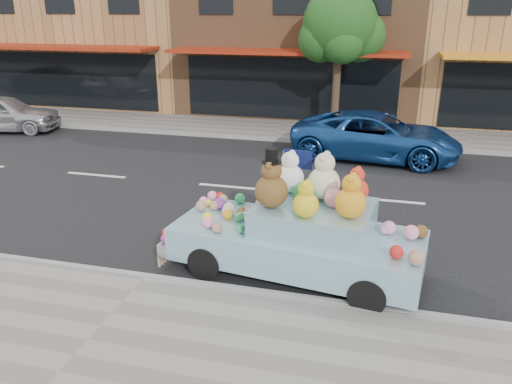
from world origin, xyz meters
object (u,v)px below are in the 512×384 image
(car_silver, at_px, (2,113))
(car_blue, at_px, (376,136))
(art_car, at_px, (299,231))
(street_tree, at_px, (340,31))

(car_silver, distance_m, car_blue, 13.82)
(art_car, bearing_deg, street_tree, 100.24)
(car_blue, bearing_deg, art_car, 177.76)
(street_tree, bearing_deg, car_blue, -61.68)
(street_tree, relative_size, art_car, 1.12)
(street_tree, height_order, art_car, street_tree)
(car_silver, xyz_separation_m, art_car, (12.73, -7.96, 0.12))
(car_silver, height_order, art_car, art_car)
(street_tree, distance_m, art_car, 11.00)
(car_blue, bearing_deg, street_tree, 34.03)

